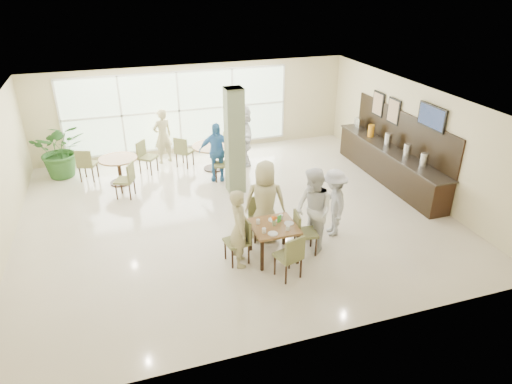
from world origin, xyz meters
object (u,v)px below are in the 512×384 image
object	(u,v)px
teen_left	(239,228)
teen_right	(313,211)
adult_a	(216,152)
adult_b	(243,136)
main_table	(274,230)
teen_standing	(334,203)
buffet_counter	(390,162)
teen_far	(265,201)
adult_standing	(163,136)
potted_plant	(61,150)
round_table_left	(119,164)
round_table_right	(213,150)

from	to	relation	value
teen_left	teen_right	distance (m)	1.60
adult_a	adult_b	world-z (taller)	adult_b
main_table	teen_standing	xyz separation A→B (m)	(1.57, 0.47, 0.13)
main_table	buffet_counter	world-z (taller)	buffet_counter
teen_far	teen_left	bearing A→B (deg)	62.64
adult_standing	teen_right	bearing A→B (deg)	90.52
adult_a	buffet_counter	bearing A→B (deg)	-2.74
buffet_counter	potted_plant	bearing A→B (deg)	160.14
teen_left	adult_a	size ratio (longest dim) A/B	0.99
potted_plant	teen_standing	size ratio (longest dim) A/B	1.03
teen_left	main_table	bearing A→B (deg)	-80.40
teen_standing	adult_standing	xyz separation A→B (m)	(-3.01, 5.43, 0.07)
potted_plant	teen_far	bearing A→B (deg)	-48.70
main_table	round_table_left	distance (m)	5.53
round_table_left	buffet_counter	size ratio (longest dim) A/B	0.22
round_table_right	adult_b	bearing A→B (deg)	4.37
round_table_left	teen_far	world-z (taller)	teen_far
teen_left	adult_standing	size ratio (longest dim) A/B	0.97
main_table	adult_a	bearing A→B (deg)	92.64
potted_plant	adult_a	distance (m)	4.44
potted_plant	adult_b	distance (m)	5.22
adult_b	buffet_counter	bearing A→B (deg)	51.41
buffet_counter	adult_standing	distance (m)	6.72
teen_right	adult_standing	world-z (taller)	teen_right
potted_plant	adult_b	size ratio (longest dim) A/B	0.88
round_table_right	teen_far	distance (m)	4.20
teen_standing	adult_standing	distance (m)	6.21
teen_right	teen_standing	bearing A→B (deg)	115.61
teen_left	adult_a	xyz separation A→B (m)	(0.53, 4.17, 0.01)
teen_far	adult_standing	world-z (taller)	teen_far
potted_plant	adult_a	bearing A→B (deg)	-21.07
teen_far	adult_a	size ratio (longest dim) A/B	1.10
teen_right	buffet_counter	bearing A→B (deg)	119.32
potted_plant	teen_right	bearing A→B (deg)	-47.73
round_table_right	teen_far	size ratio (longest dim) A/B	0.66
teen_left	adult_b	size ratio (longest dim) A/B	0.90
adult_a	round_table_right	bearing A→B (deg)	100.52
round_table_left	potted_plant	size ratio (longest dim) A/B	0.65
round_table_right	buffet_counter	xyz separation A→B (m)	(4.53, -2.33, -0.04)
adult_b	adult_a	bearing A→B (deg)	-55.23
round_table_right	adult_b	xyz separation A→B (m)	(0.94, 0.07, 0.32)
teen_right	adult_b	bearing A→B (deg)	173.85
round_table_right	buffet_counter	world-z (taller)	buffet_counter
teen_right	adult_standing	bearing A→B (deg)	-165.27
teen_standing	adult_b	xyz separation A→B (m)	(-0.75, 4.53, 0.14)
adult_standing	potted_plant	bearing A→B (deg)	-18.04
teen_far	teen_standing	world-z (taller)	teen_far
teen_far	teen_right	distance (m)	1.08
teen_left	teen_far	xyz separation A→B (m)	(0.79, 0.75, 0.09)
adult_standing	adult_a	bearing A→B (deg)	104.60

